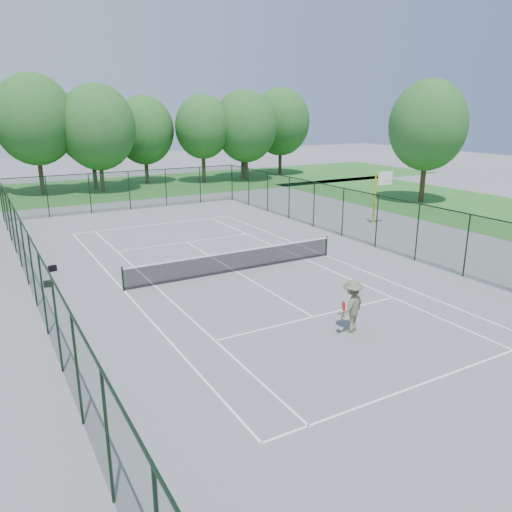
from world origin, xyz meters
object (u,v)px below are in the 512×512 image
object	(u,v)px
sports_bag_a	(48,284)
tennis_player	(352,306)
basketball_goal	(380,187)
tennis_net	(236,260)

from	to	relation	value
sports_bag_a	tennis_player	xyz separation A→B (m)	(8.72, -10.27, 0.82)
sports_bag_a	basketball_goal	bearing A→B (deg)	18.86
sports_bag_a	tennis_player	distance (m)	13.50
basketball_goal	sports_bag_a	world-z (taller)	basketball_goal
tennis_player	sports_bag_a	bearing A→B (deg)	130.34
basketball_goal	tennis_player	world-z (taller)	basketball_goal
basketball_goal	sports_bag_a	size ratio (longest dim) A/B	10.51
sports_bag_a	tennis_player	world-z (taller)	tennis_player
tennis_net	sports_bag_a	world-z (taller)	tennis_net
sports_bag_a	tennis_net	bearing A→B (deg)	-2.05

